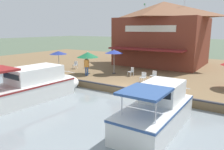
% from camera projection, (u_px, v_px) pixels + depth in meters
% --- Properties ---
extents(ground_plane, '(220.00, 220.00, 0.00)m').
position_uv_depth(ground_plane, '(124.00, 96.00, 16.88)').
color(ground_plane, '#4C5B47').
extents(quay_deck, '(22.00, 56.00, 0.60)m').
position_uv_depth(quay_deck, '(171.00, 70.00, 25.82)').
color(quay_deck, brown).
rests_on(quay_deck, ground).
extents(quay_edge_fender, '(0.20, 50.40, 0.10)m').
position_uv_depth(quay_edge_fender, '(125.00, 88.00, 16.83)').
color(quay_edge_fender, '#2D2D33').
rests_on(quay_edge_fender, quay_deck).
extents(waterfront_restaurant, '(10.42, 10.64, 8.42)m').
position_uv_depth(waterfront_restaurant, '(162.00, 33.00, 27.88)').
color(waterfront_restaurant, brown).
rests_on(waterfront_restaurant, quay_deck).
extents(patio_umbrella_mid_patio_left, '(1.89, 1.89, 2.16)m').
position_uv_depth(patio_umbrella_mid_patio_left, '(58.00, 53.00, 23.91)').
color(patio_umbrella_mid_patio_left, '#B7B7B7').
rests_on(patio_umbrella_mid_patio_left, quay_deck).
extents(patio_umbrella_far_corner, '(2.19, 2.19, 2.27)m').
position_uv_depth(patio_umbrella_far_corner, '(88.00, 55.00, 22.00)').
color(patio_umbrella_far_corner, '#B7B7B7').
rests_on(patio_umbrella_far_corner, quay_deck).
extents(patio_umbrella_mid_patio_right, '(1.84, 1.84, 2.46)m').
position_uv_depth(patio_umbrella_mid_patio_right, '(114.00, 52.00, 22.06)').
color(patio_umbrella_mid_patio_right, '#B7B7B7').
rests_on(patio_umbrella_mid_patio_right, quay_deck).
extents(cafe_chair_under_first_umbrella, '(0.52, 0.52, 0.85)m').
position_uv_depth(cafe_chair_under_first_umbrella, '(75.00, 64.00, 25.18)').
color(cafe_chair_under_first_umbrella, white).
rests_on(cafe_chair_under_first_umbrella, quay_deck).
extents(cafe_chair_beside_entrance, '(0.47, 0.47, 0.85)m').
position_uv_depth(cafe_chair_beside_entrance, '(143.00, 77.00, 18.77)').
color(cafe_chair_beside_entrance, white).
rests_on(cafe_chair_beside_entrance, quay_deck).
extents(cafe_chair_back_row_seat, '(0.58, 0.58, 0.85)m').
position_uv_depth(cafe_chair_back_row_seat, '(131.00, 71.00, 21.20)').
color(cafe_chair_back_row_seat, white).
rests_on(cafe_chair_back_row_seat, quay_deck).
extents(cafe_chair_mid_patio, '(0.54, 0.54, 0.85)m').
position_uv_depth(cafe_chair_mid_patio, '(154.00, 75.00, 19.40)').
color(cafe_chair_mid_patio, white).
rests_on(cafe_chair_mid_patio, quay_deck).
extents(person_near_entrance, '(0.50, 0.50, 1.78)m').
position_uv_depth(person_near_entrance, '(87.00, 64.00, 21.27)').
color(person_near_entrance, '#2D5193').
rests_on(person_near_entrance, quay_deck).
extents(motorboat_far_downstream, '(6.66, 2.32, 2.37)m').
position_uv_depth(motorboat_far_downstream, '(160.00, 109.00, 11.60)').
color(motorboat_far_downstream, white).
rests_on(motorboat_far_downstream, river_water).
extents(motorboat_distant_upstream, '(9.30, 3.27, 2.60)m').
position_uv_depth(motorboat_distant_upstream, '(31.00, 87.00, 15.75)').
color(motorboat_distant_upstream, white).
rests_on(motorboat_distant_upstream, river_water).
extents(tree_behind_restaurant, '(3.62, 3.45, 6.06)m').
position_uv_depth(tree_behind_restaurant, '(180.00, 31.00, 31.74)').
color(tree_behind_restaurant, brown).
rests_on(tree_behind_restaurant, quay_deck).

